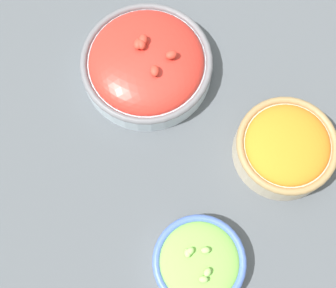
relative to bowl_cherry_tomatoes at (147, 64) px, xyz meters
The scene contains 4 objects.
ground_plane 0.15m from the bowl_cherry_tomatoes, 144.81° to the left, with size 3.00×3.00×0.00m, color #4C5156.
bowl_cherry_tomatoes is the anchor object (origin of this frame).
bowl_lettuce 0.34m from the bowl_cherry_tomatoes, 144.86° to the left, with size 0.15×0.15×0.06m.
bowl_carrots 0.28m from the bowl_cherry_tomatoes, behind, with size 0.17×0.17×0.07m.
Camera 1 is at (-0.14, 0.17, 0.77)m, focal length 50.00 mm.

